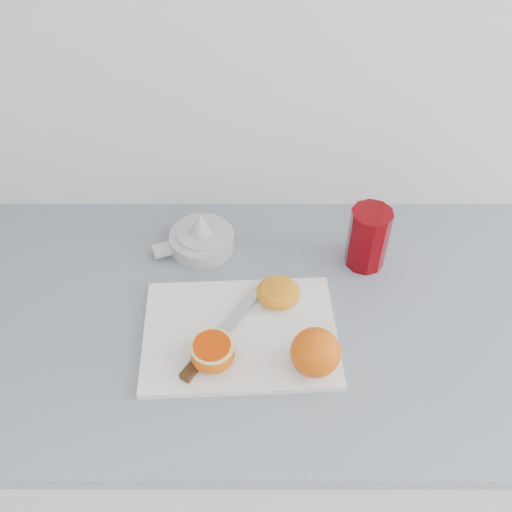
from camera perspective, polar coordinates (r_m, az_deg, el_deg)
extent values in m
cube|color=silver|center=(1.44, 3.18, -17.03)|extent=(2.28, 0.60, 0.86)
cube|color=slate|center=(1.07, 4.12, -5.85)|extent=(2.34, 0.64, 0.03)
cube|color=white|center=(1.01, -1.60, -7.73)|extent=(0.35, 0.26, 0.01)
sphere|color=orange|center=(0.94, 5.96, -9.56)|extent=(0.08, 0.08, 0.08)
ellipsoid|color=orange|center=(0.96, -4.36, -9.74)|extent=(0.07, 0.07, 0.04)
cylinder|color=#FFF594|center=(0.94, -4.43, -8.99)|extent=(0.07, 0.07, 0.00)
cylinder|color=#D54900|center=(0.94, -4.44, -8.90)|extent=(0.06, 0.06, 0.00)
ellipsoid|color=orange|center=(1.04, 2.23, -3.64)|extent=(0.08, 0.08, 0.03)
cylinder|color=gold|center=(1.03, 2.25, -3.27)|extent=(0.06, 0.06, 0.00)
cube|color=#4B2611|center=(0.97, -5.53, -10.13)|extent=(0.07, 0.09, 0.01)
cube|color=#B7B7BC|center=(1.02, -1.87, -5.81)|extent=(0.08, 0.12, 0.00)
cylinder|color=#B7B7BC|center=(0.97, -5.53, -10.13)|extent=(0.01, 0.01, 0.01)
cylinder|color=silver|center=(1.16, -5.42, 1.56)|extent=(0.13, 0.13, 0.03)
cylinder|color=silver|center=(1.15, -5.48, 2.27)|extent=(0.10, 0.10, 0.01)
cone|color=silver|center=(1.13, -5.58, 3.30)|extent=(0.04, 0.04, 0.05)
cube|color=silver|center=(1.15, -9.22, 0.62)|extent=(0.05, 0.04, 0.01)
ellipsoid|color=#C6790E|center=(1.14, -4.87, 2.38)|extent=(0.01, 0.01, 0.00)
ellipsoid|color=#C6790E|center=(1.15, -6.24, 2.67)|extent=(0.01, 0.01, 0.00)
ellipsoid|color=#C6790E|center=(1.13, -5.41, 2.01)|extent=(0.01, 0.01, 0.00)
ellipsoid|color=#C6790E|center=(1.15, -4.80, 2.90)|extent=(0.01, 0.01, 0.00)
cylinder|color=#690006|center=(1.11, 11.12, 1.71)|extent=(0.08, 0.08, 0.13)
cylinder|color=#F88F00|center=(1.14, 10.79, -0.04)|extent=(0.06, 0.06, 0.02)
cylinder|color=#690006|center=(1.07, 11.60, 4.23)|extent=(0.08, 0.08, 0.00)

